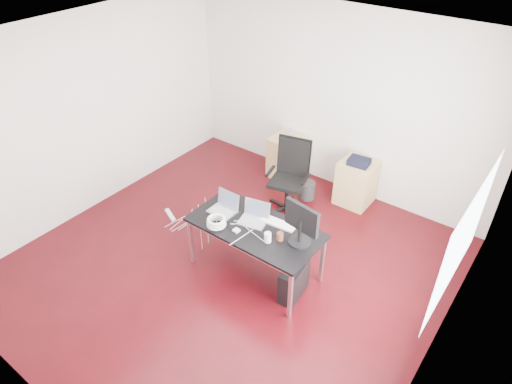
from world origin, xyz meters
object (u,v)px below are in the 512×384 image
Objects in this scene: filing_cabinet_left at (287,157)px; pc_tower at (294,281)px; desk at (255,230)px; office_chair at (290,173)px; filing_cabinet_right at (356,182)px.

filing_cabinet_left is 1.56× the size of pc_tower.
desk is 1.48× the size of office_chair.
desk is 3.56× the size of pc_tower.
desk is 2.29× the size of filing_cabinet_right.
office_chair is 1.54× the size of filing_cabinet_right.
desk reaches higher than filing_cabinet_right.
desk reaches higher than filing_cabinet_left.
desk is at bearing 169.83° from pc_tower.
office_chair is at bearing 106.91° from desk.
filing_cabinet_left is at bearing 180.00° from filing_cabinet_right.
pc_tower is (1.54, -2.16, -0.13)m from filing_cabinet_left.
filing_cabinet_right is 1.56× the size of pc_tower.
desk is 0.76m from pc_tower.
pc_tower is (0.60, -0.04, -0.46)m from desk.
filing_cabinet_right is (0.73, 0.72, -0.26)m from office_chair.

